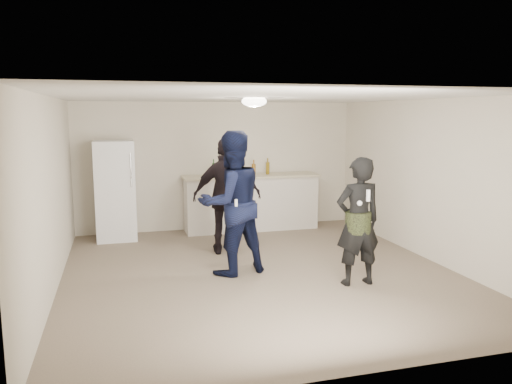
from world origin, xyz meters
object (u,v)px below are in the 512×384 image
object	(u,v)px
man	(231,203)
spectator	(227,196)
shaker	(236,171)
counter	(251,203)
fridge	(115,190)
woman	(358,222)

from	to	relation	value
man	spectator	bearing A→B (deg)	-114.49
shaker	spectator	distance (m)	1.59
man	spectator	xyz separation A→B (m)	(0.16, 1.06, -0.08)
counter	shaker	size ratio (longest dim) A/B	15.29
spectator	man	bearing A→B (deg)	89.06
shaker	man	xyz separation A→B (m)	(-0.66, -2.55, -0.15)
man	spectator	size ratio (longest dim) A/B	1.08
fridge	spectator	world-z (taller)	spectator
woman	spectator	distance (m)	2.39
counter	fridge	world-z (taller)	fridge
woman	shaker	bearing A→B (deg)	-77.09
fridge	man	distance (m)	2.97
counter	spectator	xyz separation A→B (m)	(-0.81, -1.52, 0.42)
man	woman	world-z (taller)	man
counter	man	distance (m)	2.80
woman	fridge	bearing A→B (deg)	-48.58
shaker	spectator	bearing A→B (deg)	-108.47
shaker	man	distance (m)	2.64
counter	man	bearing A→B (deg)	-110.81
counter	woman	xyz separation A→B (m)	(0.53, -3.49, 0.33)
fridge	shaker	bearing A→B (deg)	1.19
shaker	spectator	xyz separation A→B (m)	(-0.50, -1.50, -0.23)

